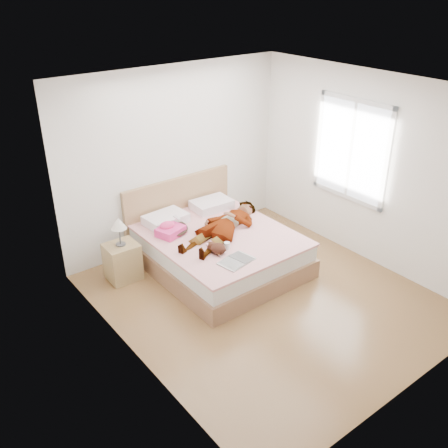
{
  "coord_description": "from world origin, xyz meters",
  "views": [
    {
      "loc": [
        -3.59,
        -3.79,
        3.69
      ],
      "look_at": [
        0.0,
        0.85,
        0.7
      ],
      "focal_mm": 40.0,
      "sensor_mm": 36.0,
      "label": 1
    }
  ],
  "objects_px": {
    "coffee_mug": "(227,245)",
    "plush_toy": "(217,248)",
    "woman": "(224,223)",
    "bed": "(216,246)",
    "phone": "(177,218)",
    "towel": "(170,230)",
    "magazine": "(236,261)",
    "nightstand": "(122,259)"
  },
  "relations": [
    {
      "from": "coffee_mug",
      "to": "nightstand",
      "type": "height_order",
      "value": "nightstand"
    },
    {
      "from": "phone",
      "to": "bed",
      "type": "distance_m",
      "value": 0.68
    },
    {
      "from": "phone",
      "to": "magazine",
      "type": "xyz_separation_m",
      "value": [
        0.12,
        -1.14,
        -0.18
      ]
    },
    {
      "from": "magazine",
      "to": "plush_toy",
      "type": "distance_m",
      "value": 0.32
    },
    {
      "from": "phone",
      "to": "plush_toy",
      "type": "bearing_deg",
      "value": -109.33
    },
    {
      "from": "phone",
      "to": "plush_toy",
      "type": "distance_m",
      "value": 0.84
    },
    {
      "from": "woman",
      "to": "nightstand",
      "type": "distance_m",
      "value": 1.44
    },
    {
      "from": "woman",
      "to": "towel",
      "type": "distance_m",
      "value": 0.74
    },
    {
      "from": "coffee_mug",
      "to": "plush_toy",
      "type": "xyz_separation_m",
      "value": [
        -0.17,
        -0.01,
        0.03
      ]
    },
    {
      "from": "magazine",
      "to": "plush_toy",
      "type": "relative_size",
      "value": 1.65
    },
    {
      "from": "phone",
      "to": "towel",
      "type": "distance_m",
      "value": 0.2
    },
    {
      "from": "magazine",
      "to": "plush_toy",
      "type": "xyz_separation_m",
      "value": [
        -0.07,
        0.31,
        0.07
      ]
    },
    {
      "from": "bed",
      "to": "magazine",
      "type": "xyz_separation_m",
      "value": [
        -0.27,
        -0.79,
        0.24
      ]
    },
    {
      "from": "woman",
      "to": "plush_toy",
      "type": "bearing_deg",
      "value": -68.75
    },
    {
      "from": "bed",
      "to": "woman",
      "type": "bearing_deg",
      "value": -21.93
    },
    {
      "from": "plush_toy",
      "to": "phone",
      "type": "bearing_deg",
      "value": 93.44
    },
    {
      "from": "woman",
      "to": "nightstand",
      "type": "height_order",
      "value": "nightstand"
    },
    {
      "from": "towel",
      "to": "coffee_mug",
      "type": "relative_size",
      "value": 3.38
    },
    {
      "from": "bed",
      "to": "towel",
      "type": "distance_m",
      "value": 0.69
    },
    {
      "from": "bed",
      "to": "magazine",
      "type": "height_order",
      "value": "bed"
    },
    {
      "from": "woman",
      "to": "bed",
      "type": "height_order",
      "value": "bed"
    },
    {
      "from": "bed",
      "to": "nightstand",
      "type": "relative_size",
      "value": 2.33
    },
    {
      "from": "woman",
      "to": "phone",
      "type": "distance_m",
      "value": 0.64
    },
    {
      "from": "plush_toy",
      "to": "nightstand",
      "type": "relative_size",
      "value": 0.32
    },
    {
      "from": "towel",
      "to": "nightstand",
      "type": "bearing_deg",
      "value": 166.41
    },
    {
      "from": "bed",
      "to": "towel",
      "type": "xyz_separation_m",
      "value": [
        -0.54,
        0.31,
        0.31
      ]
    },
    {
      "from": "bed",
      "to": "plush_toy",
      "type": "relative_size",
      "value": 7.28
    },
    {
      "from": "woman",
      "to": "towel",
      "type": "bearing_deg",
      "value": -141.04
    },
    {
      "from": "bed",
      "to": "nightstand",
      "type": "xyz_separation_m",
      "value": [
        -1.19,
        0.46,
        0.02
      ]
    },
    {
      "from": "towel",
      "to": "plush_toy",
      "type": "distance_m",
      "value": 0.81
    },
    {
      "from": "towel",
      "to": "coffee_mug",
      "type": "distance_m",
      "value": 0.86
    },
    {
      "from": "towel",
      "to": "magazine",
      "type": "bearing_deg",
      "value": -76.11
    },
    {
      "from": "woman",
      "to": "magazine",
      "type": "bearing_deg",
      "value": -50.07
    },
    {
      "from": "magazine",
      "to": "nightstand",
      "type": "bearing_deg",
      "value": 126.47
    },
    {
      "from": "magazine",
      "to": "coffee_mug",
      "type": "xyz_separation_m",
      "value": [
        0.11,
        0.32,
        0.04
      ]
    },
    {
      "from": "magazine",
      "to": "woman",
      "type": "bearing_deg",
      "value": 62.7
    },
    {
      "from": "coffee_mug",
      "to": "plush_toy",
      "type": "bearing_deg",
      "value": -175.17
    },
    {
      "from": "woman",
      "to": "bed",
      "type": "bearing_deg",
      "value": -134.7
    },
    {
      "from": "woman",
      "to": "coffee_mug",
      "type": "xyz_separation_m",
      "value": [
        -0.28,
        -0.42,
        -0.07
      ]
    },
    {
      "from": "woman",
      "to": "plush_toy",
      "type": "height_order",
      "value": "woman"
    },
    {
      "from": "woman",
      "to": "phone",
      "type": "xyz_separation_m",
      "value": [
        -0.5,
        0.4,
        0.08
      ]
    },
    {
      "from": "phone",
      "to": "magazine",
      "type": "distance_m",
      "value": 1.16
    }
  ]
}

